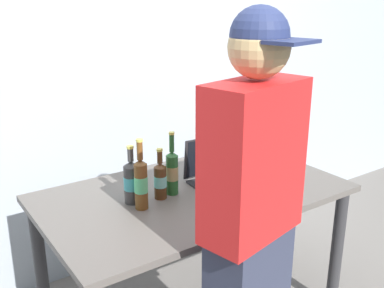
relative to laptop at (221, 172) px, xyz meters
The scene contains 8 objects.
desk 0.25m from the laptop, behind, with size 1.52×0.89×0.77m.
laptop is the anchor object (origin of this frame).
beer_bottle_brown 0.31m from the laptop, behind, with size 0.06×0.06×0.32m.
beer_bottle_dark 0.52m from the laptop, behind, with size 0.08×0.08×0.28m.
beer_bottle_amber 0.38m from the laptop, behind, with size 0.06×0.06×0.25m.
beer_bottle_green 0.52m from the laptop, behind, with size 0.06×0.06×0.34m.
person_figure 0.72m from the laptop, 119.35° to the right, with size 0.44×0.33×1.68m.
back_wall 0.95m from the laptop, 103.83° to the left, with size 6.00×0.10×2.60m, color #99A3AD.
Camera 1 is at (-1.18, -1.71, 1.70)m, focal length 41.80 mm.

